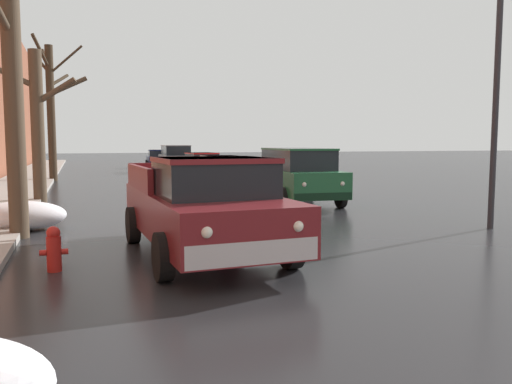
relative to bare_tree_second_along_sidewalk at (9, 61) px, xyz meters
name	(u,v)px	position (x,y,z in m)	size (l,w,h in m)	color
left_sidewalk_slab	(1,200)	(-1.25, 7.46, -3.58)	(2.64, 80.00, 0.14)	gray
snow_bank_along_left_kerb	(263,177)	(9.59, 11.17, -3.30)	(2.52, 1.15, 0.72)	white
snow_bank_mid_block_left	(21,216)	(-0.02, 1.03, -3.32)	(1.98, 1.09, 0.67)	white
bare_tree_second_along_sidewalk	(9,61)	(0.00, 0.00, 0.00)	(2.92, 2.35, 7.07)	#4C3D2D
bare_tree_mid_block	(37,120)	(0.03, 6.68, -0.92)	(3.74, 0.71, 5.01)	#4C3D2D
bare_tree_far_down_block	(51,106)	(0.05, 16.98, 0.23)	(2.55, 2.86, 7.29)	#382B1E
pickup_truck_maroon_approaching_near_lane	(204,206)	(3.33, -2.88, -2.77)	(2.39, 5.25, 1.76)	maroon
suv_green_parked_kerbside_close	(297,174)	(8.06, 3.74, -2.66)	(2.31, 4.75, 1.82)	#1E5633
sedan_silver_parked_kerbside_mid	(223,171)	(7.34, 10.20, -2.90)	(2.01, 4.25, 1.42)	#B7B7BC
sedan_red_parked_far_down_block	(203,164)	(8.03, 17.06, -2.90)	(2.05, 4.22, 1.42)	red
suv_grey_queued_behind_truck	(176,157)	(7.68, 23.56, -2.66)	(2.25, 4.50, 1.82)	slate
sedan_darkblue_at_far_intersection	(159,158)	(7.41, 29.40, -2.90)	(2.25, 4.03, 1.42)	navy
fire_hydrant	(54,249)	(0.85, -3.20, -3.29)	(0.42, 0.22, 0.71)	#B21E19
street_lamp_post	(497,75)	(10.34, -2.28, -0.12)	(0.44, 0.24, 6.35)	#28282D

